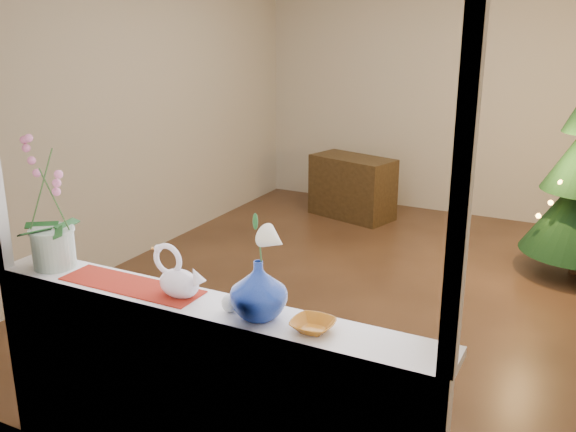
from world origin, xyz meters
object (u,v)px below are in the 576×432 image
Objects in this scene: swan at (179,273)px; amber_dish at (313,326)px; orchid_pot at (48,204)px; paperweight at (230,303)px; side_table at (352,187)px; blue_vase at (259,285)px.

swan reaches higher than amber_dish.
orchid_pot is 8.48× the size of paperweight.
side_table is at bearing 91.39° from orchid_pot.
amber_dish is at bearing 4.49° from swan.
paperweight is 0.09× the size of side_table.
paperweight is at bearing -176.56° from blue_vase.
amber_dish is 0.17× the size of side_table.
paperweight reaches higher than side_table.
amber_dish is (0.24, -0.01, -0.12)m from blue_vase.
paperweight is 0.38m from amber_dish.
swan reaches higher than paperweight.
swan is at bearing 175.11° from paperweight.
orchid_pot is at bearing -73.17° from side_table.
orchid_pot is 1.17m from blue_vase.
amber_dish is at bearing -54.98° from side_table.
blue_vase is at bearing 4.11° from swan.
side_table is at bearing 106.61° from blue_vase.
amber_dish is (0.37, 0.00, -0.02)m from paperweight.
amber_dish is at bearing -1.22° from blue_vase.
side_table is (-1.26, 4.22, -0.73)m from blue_vase.
blue_vase is 3.69× the size of paperweight.
blue_vase is (1.16, -0.02, -0.18)m from orchid_pot.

